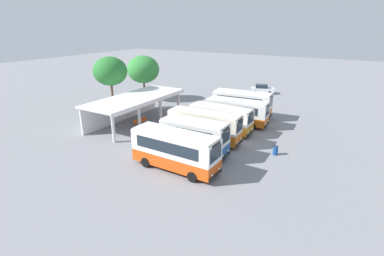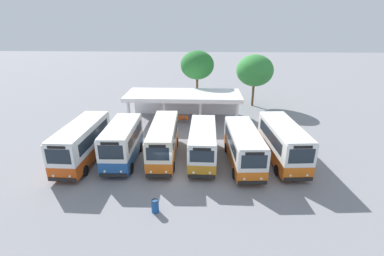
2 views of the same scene
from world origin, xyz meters
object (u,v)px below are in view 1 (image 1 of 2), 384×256
object	(u,v)px
waiting_chair_end_by_column	(135,123)
waiting_chair_middle_seat	(142,120)
city_bus_far_end_green	(242,103)
city_bus_nearest_orange	(175,149)
litter_bin_apron	(275,150)
city_bus_fourth_amber	(221,118)
waiting_chair_fourth_seat	(145,119)
waiting_chair_second_from_end	(139,122)
city_bus_middle_cream	(204,125)
city_bus_second_in_row	(194,136)
parked_car_flank	(262,89)
city_bus_fifth_blue	(237,111)

from	to	relation	value
waiting_chair_end_by_column	waiting_chair_middle_seat	size ratio (longest dim) A/B	1.00
city_bus_far_end_green	waiting_chair_middle_seat	distance (m)	13.50
city_bus_nearest_orange	litter_bin_apron	xyz separation A→B (m)	(7.38, -6.66, -1.43)
city_bus_far_end_green	city_bus_fourth_amber	bearing A→B (deg)	-179.24
waiting_chair_end_by_column	litter_bin_apron	distance (m)	16.98
waiting_chair_end_by_column	litter_bin_apron	xyz separation A→B (m)	(0.76, -16.97, -0.07)
waiting_chair_fourth_seat	litter_bin_apron	size ratio (longest dim) A/B	0.96
waiting_chair_second_from_end	city_bus_nearest_orange	bearing A→B (deg)	-125.09
city_bus_middle_cream	waiting_chair_end_by_column	bearing A→B (deg)	91.90
city_bus_second_in_row	city_bus_middle_cream	bearing A→B (deg)	12.81
city_bus_middle_cream	litter_bin_apron	size ratio (longest dim) A/B	8.95
city_bus_second_in_row	waiting_chair_second_from_end	world-z (taller)	city_bus_second_in_row
city_bus_nearest_orange	city_bus_middle_cream	size ratio (longest dim) A/B	0.99
waiting_chair_fourth_seat	parked_car_flank	bearing A→B (deg)	-17.49
city_bus_nearest_orange	waiting_chair_second_from_end	xyz separation A→B (m)	(7.21, 10.27, -1.36)
city_bus_fifth_blue	waiting_chair_end_by_column	xyz separation A→B (m)	(-7.25, 10.24, -1.21)
city_bus_fourth_amber	parked_car_flank	distance (m)	22.00
waiting_chair_middle_seat	waiting_chair_fourth_seat	xyz separation A→B (m)	(0.59, 0.01, 0.00)
waiting_chair_fourth_seat	city_bus_far_end_green	bearing A→B (deg)	-46.63
city_bus_second_in_row	waiting_chair_end_by_column	xyz separation A→B (m)	(3.16, 10.18, -1.36)
city_bus_nearest_orange	city_bus_fourth_amber	bearing A→B (deg)	3.58
waiting_chair_end_by_column	city_bus_nearest_orange	bearing A→B (deg)	-122.74
parked_car_flank	city_bus_fourth_amber	bearing A→B (deg)	-174.70
city_bus_fifth_blue	parked_car_flank	bearing A→B (deg)	8.11
city_bus_far_end_green	waiting_chair_middle_seat	bearing A→B (deg)	135.23
city_bus_nearest_orange	city_bus_fifth_blue	distance (m)	13.87
city_bus_second_in_row	city_bus_middle_cream	distance (m)	3.56
waiting_chair_fourth_seat	city_bus_fifth_blue	bearing A→B (deg)	-61.65
city_bus_middle_cream	litter_bin_apron	world-z (taller)	city_bus_middle_cream
waiting_chair_middle_seat	litter_bin_apron	world-z (taller)	litter_bin_apron
city_bus_second_in_row	city_bus_fourth_amber	world-z (taller)	city_bus_second_in_row
city_bus_second_in_row	waiting_chair_end_by_column	size ratio (longest dim) A/B	7.70
waiting_chair_end_by_column	city_bus_middle_cream	bearing A→B (deg)	-88.10
waiting_chair_end_by_column	city_bus_fourth_amber	bearing A→B (deg)	-68.62
waiting_chair_end_by_column	waiting_chair_second_from_end	size ratio (longest dim) A/B	1.00
city_bus_far_end_green	litter_bin_apron	world-z (taller)	city_bus_far_end_green
city_bus_nearest_orange	city_bus_fourth_amber	size ratio (longest dim) A/B	1.07
city_bus_nearest_orange	parked_car_flank	bearing A→B (deg)	4.75
city_bus_fifth_blue	litter_bin_apron	distance (m)	9.43
city_bus_fourth_amber	waiting_chair_second_from_end	distance (m)	10.20
waiting_chair_fourth_seat	litter_bin_apron	world-z (taller)	litter_bin_apron
city_bus_middle_cream	waiting_chair_fourth_seat	xyz separation A→B (m)	(1.46, 9.30, -1.27)
city_bus_far_end_green	city_bus_fifth_blue	bearing A→B (deg)	-168.84
city_bus_fifth_blue	waiting_chair_fourth_seat	xyz separation A→B (m)	(-5.48, 10.15, -1.21)
waiting_chair_fourth_seat	city_bus_second_in_row	bearing A→B (deg)	-116.02
city_bus_fourth_amber	waiting_chair_middle_seat	bearing A→B (deg)	105.22
city_bus_fourth_amber	city_bus_nearest_orange	bearing A→B (deg)	-176.42
city_bus_middle_cream	parked_car_flank	xyz separation A→B (m)	(25.35, 1.77, -0.97)
parked_car_flank	waiting_chair_fourth_seat	bearing A→B (deg)	162.51
city_bus_fifth_blue	city_bus_far_end_green	xyz separation A→B (m)	(3.47, 0.68, 0.14)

